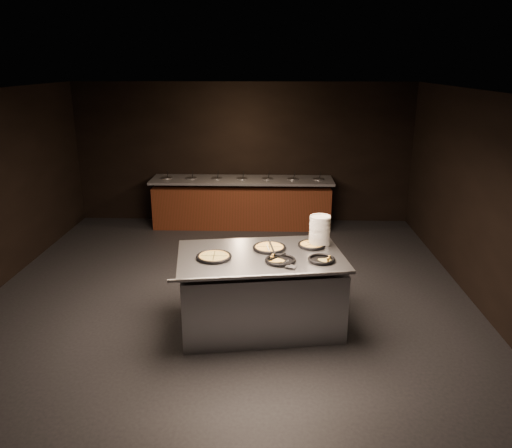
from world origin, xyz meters
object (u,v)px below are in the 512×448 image
object	(u,v)px
serving_counter	(260,292)
pan_veggie_whole	(214,257)
plate_stack	(320,231)
pan_cheese_whole	(269,247)

from	to	relation	value
serving_counter	pan_veggie_whole	xyz separation A→B (m)	(-0.57, -0.14, 0.53)
plate_stack	pan_veggie_whole	size ratio (longest dim) A/B	0.90
pan_veggie_whole	pan_cheese_whole	size ratio (longest dim) A/B	1.02
serving_counter	pan_veggie_whole	world-z (taller)	pan_veggie_whole
plate_stack	pan_cheese_whole	size ratio (longest dim) A/B	0.91
plate_stack	pan_veggie_whole	bearing A→B (deg)	-159.30
pan_veggie_whole	pan_cheese_whole	bearing A→B (deg)	26.47
plate_stack	pan_veggie_whole	distance (m)	1.43
serving_counter	plate_stack	size ratio (longest dim) A/B	5.62
plate_stack	pan_cheese_whole	distance (m)	0.69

